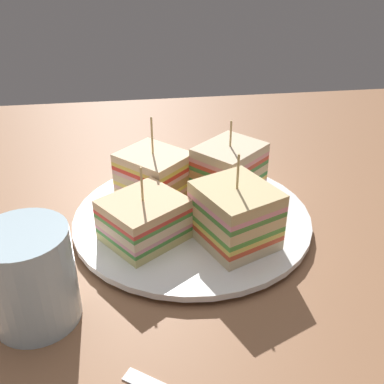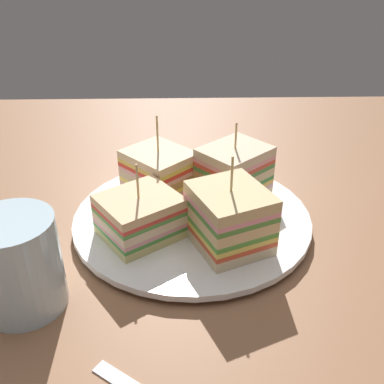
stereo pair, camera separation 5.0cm
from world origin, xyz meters
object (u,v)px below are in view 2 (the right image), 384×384
(sandwich_wedge_0, at_px, (234,172))
(sandwich_wedge_2, at_px, (140,216))
(sandwich_wedge_3, at_px, (229,218))
(drinking_glass, at_px, (19,270))
(sandwich_wedge_1, at_px, (159,172))
(plate, at_px, (192,218))

(sandwich_wedge_0, height_order, sandwich_wedge_2, sandwich_wedge_0)
(sandwich_wedge_0, relative_size, sandwich_wedge_3, 0.99)
(sandwich_wedge_3, xyz_separation_m, drinking_glass, (0.19, 0.07, -0.01))
(sandwich_wedge_0, xyz_separation_m, sandwich_wedge_1, (0.09, -0.01, -0.00))
(plate, distance_m, sandwich_wedge_3, 0.08)
(sandwich_wedge_0, height_order, sandwich_wedge_3, sandwich_wedge_3)
(sandwich_wedge_1, height_order, sandwich_wedge_3, same)
(sandwich_wedge_0, bearing_deg, sandwich_wedge_3, 40.07)
(sandwich_wedge_0, relative_size, sandwich_wedge_1, 0.99)
(sandwich_wedge_0, relative_size, sandwich_wedge_2, 0.97)
(sandwich_wedge_3, relative_size, drinking_glass, 1.12)
(sandwich_wedge_1, xyz_separation_m, sandwich_wedge_2, (0.02, 0.09, -0.00))
(sandwich_wedge_2, height_order, sandwich_wedge_3, sandwich_wedge_3)
(plate, relative_size, drinking_glass, 3.03)
(sandwich_wedge_2, distance_m, sandwich_wedge_3, 0.09)
(sandwich_wedge_2, relative_size, drinking_glass, 1.15)
(plate, xyz_separation_m, sandwich_wedge_0, (-0.05, -0.04, 0.04))
(sandwich_wedge_0, xyz_separation_m, drinking_glass, (0.21, 0.17, -0.01))
(sandwich_wedge_1, bearing_deg, drinking_glass, -76.97)
(sandwich_wedge_1, bearing_deg, sandwich_wedge_0, 38.41)
(sandwich_wedge_0, bearing_deg, sandwich_wedge_1, -48.68)
(plate, bearing_deg, sandwich_wedge_2, 34.40)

